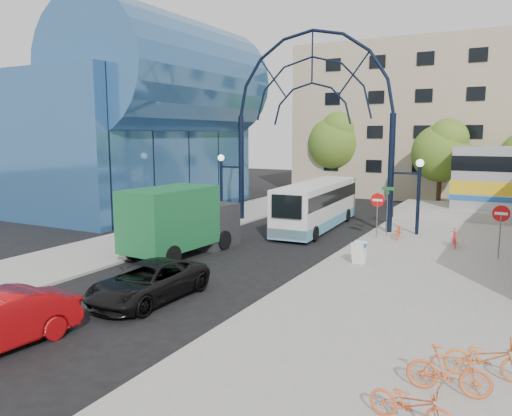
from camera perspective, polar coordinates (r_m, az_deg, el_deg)
The scene contains 20 objects.
ground at distance 20.00m, azimuth -9.36°, elevation -8.56°, with size 120.00×120.00×0.00m, color black.
sidewalk_east at distance 20.29m, azimuth 16.57°, elevation -8.38°, with size 8.00×56.00×0.12m, color gray.
plaza_west at distance 28.49m, azimuth -12.39°, elevation -3.40°, with size 5.00×50.00×0.12m, color gray.
gateway_arch at distance 31.50m, azimuth 6.39°, elevation 13.39°, with size 13.64×0.44×12.10m.
stop_sign at distance 28.23m, azimuth 13.71°, elevation 0.43°, with size 0.80×0.07×2.50m.
do_not_enter_sign at distance 25.40m, azimuth 26.19°, elevation -1.12°, with size 0.76×0.07×2.48m.
street_name_sign at distance 28.70m, azimuth 14.80°, elevation 0.79°, with size 0.70×0.70×2.80m.
sandwich_board at distance 22.53m, azimuth 11.68°, elevation -4.73°, with size 0.55×0.61×0.99m.
transit_hall at distance 40.48m, azimuth -13.90°, elevation 9.45°, with size 16.50×18.00×14.50m.
apartment_block at distance 51.02m, azimuth 17.46°, elevation 9.40°, with size 20.00×12.10×14.00m.
tree_north_a at distance 41.42m, azimuth 20.54°, elevation 6.24°, with size 4.48×4.48×7.00m.
tree_north_b at distance 47.66m, azimuth 9.18°, elevation 7.68°, with size 5.12×5.12×8.00m.
city_bus at distance 31.14m, azimuth 7.00°, elevation 0.39°, with size 2.91×10.46×2.84m.
green_truck at distance 24.40m, azimuth -8.47°, elevation -1.44°, with size 2.87×6.73×3.33m.
black_suv at distance 18.10m, azimuth -12.19°, elevation -8.23°, with size 2.24×4.86×1.35m, color black.
bike_near_a at distance 28.58m, azimuth 15.99°, elevation -2.52°, with size 0.55×1.59×0.83m, color orange.
bike_near_b at distance 27.28m, azimuth 21.75°, elevation -3.21°, with size 0.44×1.55×0.93m, color red.
bike_far_a at distance 13.33m, azimuth 24.82°, elevation -15.30°, with size 0.66×1.89×0.99m, color orange.
bike_far_b at distance 12.28m, azimuth 21.17°, elevation -16.94°, with size 0.51×1.81×1.09m, color #D85E2B.
bike_far_c at distance 10.92m, azimuth 17.32°, elevation -20.59°, with size 0.60×1.73×0.91m, color #D75B2B.
Camera 1 is at (11.76, -15.09, 5.81)m, focal length 35.00 mm.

